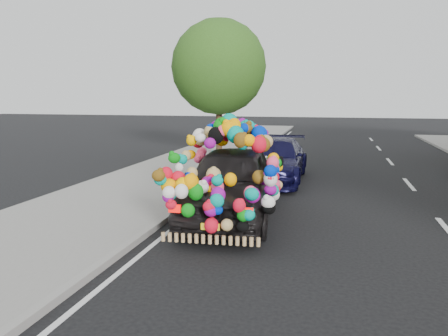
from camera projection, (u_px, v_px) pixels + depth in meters
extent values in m
plane|color=black|center=(275.00, 219.00, 9.88)|extent=(100.00, 100.00, 0.00)
cube|color=gray|center=(104.00, 205.00, 10.90)|extent=(4.00, 60.00, 0.12)
cube|color=gray|center=(177.00, 210.00, 10.43)|extent=(0.15, 60.00, 0.13)
cylinder|color=#332114|center=(219.00, 127.00, 19.66)|extent=(0.28, 0.28, 2.73)
sphere|color=#234612|center=(219.00, 67.00, 19.23)|extent=(4.20, 4.20, 4.20)
imported|color=black|center=(231.00, 182.00, 9.99)|extent=(2.26, 4.87, 1.62)
cube|color=red|center=(175.00, 209.00, 7.78)|extent=(0.22, 0.08, 0.14)
cube|color=red|center=(247.00, 212.00, 7.56)|extent=(0.22, 0.08, 0.14)
cube|color=yellow|center=(210.00, 227.00, 7.71)|extent=(0.34, 0.07, 0.12)
imported|color=black|center=(274.00, 160.00, 14.36)|extent=(1.94, 4.74, 1.37)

